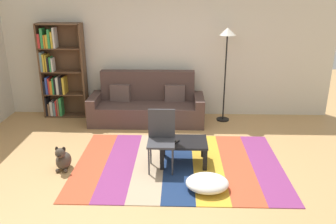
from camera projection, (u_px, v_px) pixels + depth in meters
The scene contains 11 objects.
ground_plane at pixel (161, 170), 5.29m from camera, with size 14.00×14.00×0.00m, color tan.
back_wall at pixel (167, 51), 7.24m from camera, with size 6.80×0.10×2.70m, color silver.
rug at pixel (178, 164), 5.44m from camera, with size 3.15×2.22×0.01m.
couch at pixel (147, 106), 7.09m from camera, with size 2.26×0.80×1.00m.
bookshelf at pixel (58, 73), 7.22m from camera, with size 0.90×0.28×1.93m.
coffee_table at pixel (183, 145), 5.39m from camera, with size 0.72×0.53×0.36m.
pouf at pixel (207, 183), 4.73m from camera, with size 0.58×0.50×0.19m, color white.
dog at pixel (63, 159), 5.26m from camera, with size 0.22×0.35×0.40m.
standing_lamp at pixel (227, 44), 6.75m from camera, with size 0.32×0.32×1.87m.
tv_remote at pixel (176, 142), 5.31m from camera, with size 0.04×0.15×0.02m, color black.
folding_chair at pixel (161, 135), 5.19m from camera, with size 0.40×0.40×0.90m.
Camera 1 is at (0.25, -4.69, 2.59)m, focal length 37.63 mm.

